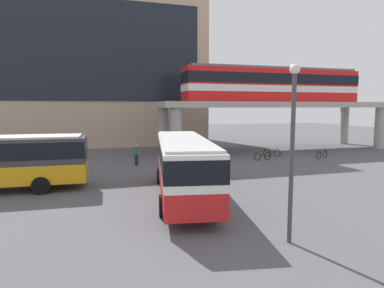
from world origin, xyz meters
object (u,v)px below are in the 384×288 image
bicycle_blue (322,155)px  bicycle_green (263,156)px  station_building (80,66)px  train (273,84)px  pedestrian_near_building (136,155)px  bus_main (183,161)px  bicycle_orange (272,153)px

bicycle_blue → bicycle_green: (-5.86, 0.85, 0.00)m
bicycle_green → station_building: bearing=127.8°
train → pedestrian_near_building: 18.36m
train → bus_main: 22.98m
bus_main → bicycle_orange: (12.36, 11.85, -1.63)m
bicycle_blue → bicycle_orange: bearing=147.3°
bicycle_blue → pedestrian_near_building: 17.47m
bicycle_orange → bicycle_blue: same height
bicycle_blue → bicycle_green: 5.92m
bus_main → bicycle_blue: size_ratio=6.68×
train → bicycle_orange: 8.85m
station_building → pedestrian_near_building: bearing=-77.0°
pedestrian_near_building → bicycle_green: bearing=-2.9°
station_building → bicycle_blue: (22.13, -21.83, -9.95)m
train → bus_main: (-15.04, -16.52, -5.40)m
bicycle_blue → train: bearing=99.8°
bicycle_orange → pedestrian_near_building: size_ratio=0.97×
bicycle_green → pedestrian_near_building: pedestrian_near_building is taller
bicycle_blue → pedestrian_near_building: pedestrian_near_building is taller
train → pedestrian_near_building: size_ratio=11.50×
train → bicycle_blue: (1.23, -7.18, -7.03)m
train → bicycle_orange: train is taller
station_building → train: bearing=-35.0°
bicycle_green → pedestrian_near_building: (-11.54, 0.59, 0.50)m
bicycle_blue → bicycle_green: bearing=171.7°
station_building → pedestrian_near_building: 22.96m
bicycle_blue → station_building: bearing=135.4°
bus_main → bicycle_blue: (16.28, 9.34, -1.63)m
station_building → bicycle_orange: (18.21, -19.32, -9.95)m
train → bicycle_green: 10.53m
station_building → pedestrian_near_building: station_building is taller
train → station_building: bearing=145.0°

